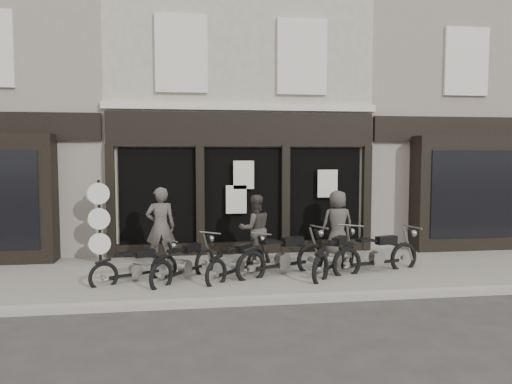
{
  "coord_description": "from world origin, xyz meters",
  "views": [
    {
      "loc": [
        -1.58,
        -10.32,
        2.83
      ],
      "look_at": [
        0.16,
        1.6,
        1.89
      ],
      "focal_mm": 35.0,
      "sensor_mm": 36.0,
      "label": 1
    }
  ],
  "objects": [
    {
      "name": "ground_plane",
      "position": [
        0.0,
        0.0,
        0.0
      ],
      "size": [
        90.0,
        90.0,
        0.0
      ],
      "primitive_type": "plane",
      "color": "#2D2B28",
      "rests_on": "ground"
    },
    {
      "name": "pavement",
      "position": [
        0.0,
        0.9,
        0.06
      ],
      "size": [
        30.0,
        4.2,
        0.12
      ],
      "primitive_type": "cube",
      "color": "slate",
      "rests_on": "ground_plane"
    },
    {
      "name": "kerb",
      "position": [
        0.0,
        -1.25,
        0.07
      ],
      "size": [
        30.0,
        0.25,
        0.13
      ],
      "primitive_type": "cube",
      "color": "gray",
      "rests_on": "ground_plane"
    },
    {
      "name": "central_building",
      "position": [
        0.0,
        5.95,
        4.08
      ],
      "size": [
        7.3,
        6.22,
        8.34
      ],
      "color": "#B2AC99",
      "rests_on": "ground"
    },
    {
      "name": "neighbour_left",
      "position": [
        -6.35,
        5.9,
        4.04
      ],
      "size": [
        5.6,
        6.73,
        8.34
      ],
      "color": "gray",
      "rests_on": "ground"
    },
    {
      "name": "neighbour_right",
      "position": [
        6.35,
        5.9,
        4.04
      ],
      "size": [
        5.6,
        6.73,
        8.34
      ],
      "color": "gray",
      "rests_on": "ground"
    },
    {
      "name": "motorcycle_0",
      "position": [
        -2.6,
        0.33,
        0.37
      ],
      "size": [
        1.8,
        1.1,
        0.93
      ],
      "rotation": [
        0.0,
        0.0,
        0.46
      ],
      "color": "black",
      "rests_on": "ground"
    },
    {
      "name": "motorcycle_1",
      "position": [
        -1.57,
        0.35,
        0.41
      ],
      "size": [
        1.55,
        1.79,
        1.02
      ],
      "rotation": [
        0.0,
        0.0,
        0.89
      ],
      "color": "black",
      "rests_on": "ground"
    },
    {
      "name": "motorcycle_2",
      "position": [
        -0.43,
        0.36,
        0.39
      ],
      "size": [
        1.6,
        1.64,
        0.99
      ],
      "rotation": [
        0.0,
        0.0,
        0.8
      ],
      "color": "black",
      "rests_on": "ground"
    },
    {
      "name": "motorcycle_3",
      "position": [
        0.6,
        0.47,
        0.45
      ],
      "size": [
        2.22,
        1.24,
        1.13
      ],
      "rotation": [
        0.0,
        0.0,
        0.41
      ],
      "color": "black",
      "rests_on": "ground"
    },
    {
      "name": "motorcycle_4",
      "position": [
        1.78,
        0.38,
        0.44
      ],
      "size": [
        1.68,
        1.94,
        1.11
      ],
      "rotation": [
        0.0,
        0.0,
        0.89
      ],
      "color": "black",
      "rests_on": "ground"
    },
    {
      "name": "motorcycle_5",
      "position": [
        2.79,
        0.43,
        0.44
      ],
      "size": [
        2.27,
        0.93,
        1.11
      ],
      "rotation": [
        0.0,
        0.0,
        0.26
      ],
      "color": "black",
      "rests_on": "ground"
    },
    {
      "name": "man_left",
      "position": [
        -2.14,
        1.68,
        1.07
      ],
      "size": [
        0.74,
        0.53,
        1.9
      ],
      "primitive_type": "imported",
      "rotation": [
        0.0,
        0.0,
        3.26
      ],
      "color": "#47413B",
      "rests_on": "pavement"
    },
    {
      "name": "man_centre",
      "position": [
        0.15,
        1.74,
        0.96
      ],
      "size": [
        0.92,
        0.77,
        1.69
      ],
      "primitive_type": "imported",
      "rotation": [
        0.0,
        0.0,
        3.31
      ],
      "color": "#3D3631",
      "rests_on": "pavement"
    },
    {
      "name": "man_right",
      "position": [
        2.38,
        2.14,
        0.99
      ],
      "size": [
        0.88,
        0.6,
        1.74
      ],
      "primitive_type": "imported",
      "rotation": [
        0.0,
        0.0,
        3.19
      ],
      "color": "#413C36",
      "rests_on": "pavement"
    },
    {
      "name": "advert_sign_post",
      "position": [
        -3.63,
        2.18,
        1.06
      ],
      "size": [
        0.53,
        0.34,
        2.18
      ],
      "rotation": [
        0.0,
        0.0,
        0.02
      ],
      "color": "black",
      "rests_on": "ground"
    }
  ]
}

